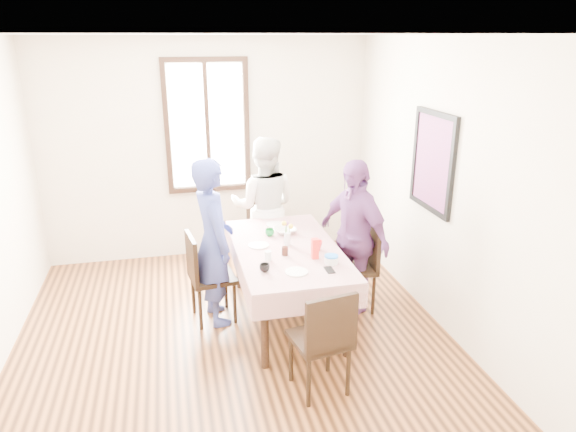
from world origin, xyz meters
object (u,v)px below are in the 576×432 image
at_px(chair_left, 213,277).
at_px(chair_near, 320,339).
at_px(chair_far, 265,235).
at_px(person_left, 213,242).
at_px(person_right, 353,237).
at_px(person_far, 265,207).
at_px(chair_right, 354,267).
at_px(dining_table, 287,284).

distance_m(chair_left, chair_near, 1.48).
height_order(chair_far, person_left, person_left).
distance_m(person_left, person_right, 1.39).
xyz_separation_m(chair_near, person_far, (0.00, 2.26, 0.36)).
bearing_deg(person_left, chair_right, -104.52).
height_order(dining_table, person_right, person_right).
bearing_deg(dining_table, person_left, 167.39).
distance_m(chair_far, chair_near, 2.28).
height_order(dining_table, chair_right, chair_right).
bearing_deg(chair_left, chair_far, 135.92).
bearing_deg(chair_near, person_right, 50.01).
bearing_deg(dining_table, person_far, 90.00).
relative_size(person_left, person_far, 1.01).
distance_m(chair_far, person_left, 1.26).
relative_size(chair_right, person_far, 0.56).
bearing_deg(person_left, chair_left, 79.69).
relative_size(chair_left, person_far, 0.56).
distance_m(dining_table, chair_right, 0.72).
height_order(chair_far, person_right, person_right).
xyz_separation_m(person_left, person_right, (1.39, -0.10, -0.03)).
xyz_separation_m(chair_left, person_right, (1.41, -0.10, 0.34)).
bearing_deg(chair_near, person_left, 108.46).
bearing_deg(person_far, chair_near, 106.58).
relative_size(chair_left, chair_right, 1.00).
bearing_deg(chair_far, chair_near, 96.67).
bearing_deg(chair_near, dining_table, 80.25).
bearing_deg(chair_left, person_right, 77.66).
bearing_deg(chair_far, chair_right, 129.94).
relative_size(chair_far, person_left, 0.55).
xyz_separation_m(dining_table, chair_right, (0.71, 0.05, 0.08)).
bearing_deg(person_far, dining_table, 106.58).
bearing_deg(chair_far, person_far, 96.67).
distance_m(dining_table, person_left, 0.84).
relative_size(dining_table, person_right, 1.05).
height_order(chair_right, person_far, person_far).
distance_m(chair_far, person_far, 0.36).
bearing_deg(chair_right, chair_left, 90.69).
bearing_deg(chair_left, person_far, 135.34).
xyz_separation_m(chair_right, chair_near, (-0.71, -1.19, 0.00)).
bearing_deg(chair_far, person_right, 129.24).
distance_m(person_left, person_far, 1.19).
bearing_deg(chair_far, dining_table, 96.67).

